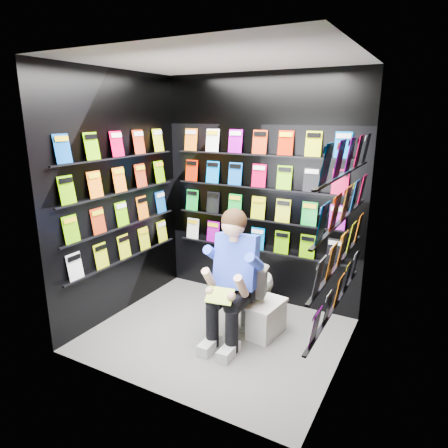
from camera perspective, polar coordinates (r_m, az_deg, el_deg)
The scene contains 14 objects.
floor at distance 4.19m, azimuth -1.05°, elevation -15.50°, with size 2.40×2.40×0.00m, color slate.
ceiling at distance 3.63m, azimuth -1.26°, elevation 22.47°, with size 2.40×2.40×0.00m, color white.
wall_back at distance 4.57m, azimuth 5.12°, elevation 4.58°, with size 2.40×0.04×2.60m, color black.
wall_front at distance 2.91m, azimuth -11.01°, elevation -1.97°, with size 2.40×0.04×2.60m, color black.
wall_left at distance 4.41m, azimuth -14.84°, elevation 3.72°, with size 0.04×2.00×2.60m, color black.
wall_right at distance 3.29m, azimuth 17.31°, elevation -0.35°, with size 0.04×2.00×2.60m, color black.
comics_back at distance 4.55m, azimuth 4.96°, elevation 4.59°, with size 2.10×0.06×1.37m, color #BD1D03, non-canonical shape.
comics_left at distance 4.39m, azimuth -14.56°, elevation 3.75°, with size 0.06×1.70×1.37m, color #BD1D03, non-canonical shape.
comics_right at distance 3.29m, azimuth 16.81°, elevation -0.20°, with size 0.06×1.70×1.37m, color #BD1D03, non-canonical shape.
toilet at distance 4.32m, azimuth 4.20°, elevation -9.04°, with size 0.42×0.75×0.73m, color white.
longbox at distance 4.14m, azimuth 6.07°, elevation -13.50°, with size 0.23×0.43×0.32m, color white.
longbox_lid at distance 4.06m, azimuth 6.14°, elevation -11.33°, with size 0.26×0.45×0.03m, color white.
reader at distance 3.85m, azimuth 1.94°, elevation -5.49°, with size 0.54×0.79×1.45m, color blue, non-canonical shape.
held_comic at distance 3.64m, azimuth -0.61°, elevation -10.19°, with size 0.25×0.01×0.17m, color green.
Camera 1 is at (1.79, -3.12, 2.15)m, focal length 32.00 mm.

